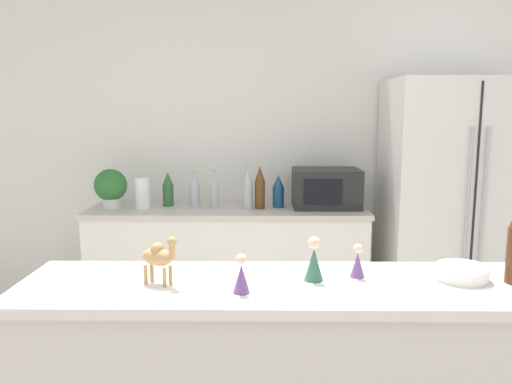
% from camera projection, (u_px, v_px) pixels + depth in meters
% --- Properties ---
extents(wall_back, '(8.00, 0.06, 2.55)m').
position_uv_depth(wall_back, '(264.00, 153.00, 3.91)').
color(wall_back, white).
rests_on(wall_back, ground_plane).
extents(back_counter, '(2.00, 0.63, 0.91)m').
position_uv_depth(back_counter, '(228.00, 267.00, 3.71)').
color(back_counter, white).
rests_on(back_counter, ground_plane).
extents(refrigerator, '(0.95, 0.72, 1.82)m').
position_uv_depth(refrigerator, '(453.00, 209.00, 3.56)').
color(refrigerator, silver).
rests_on(refrigerator, ground_plane).
extents(potted_plant, '(0.23, 0.23, 0.28)m').
position_uv_depth(potted_plant, '(111.00, 187.00, 3.58)').
color(potted_plant, silver).
rests_on(potted_plant, back_counter).
extents(paper_towel_roll, '(0.11, 0.11, 0.22)m').
position_uv_depth(paper_towel_roll, '(142.00, 193.00, 3.57)').
color(paper_towel_roll, white).
rests_on(paper_towel_roll, back_counter).
extents(microwave, '(0.48, 0.37, 0.28)m').
position_uv_depth(microwave, '(326.00, 188.00, 3.63)').
color(microwave, black).
rests_on(microwave, back_counter).
extents(back_bottle_0, '(0.08, 0.08, 0.26)m').
position_uv_depth(back_bottle_0, '(168.00, 190.00, 3.67)').
color(back_bottle_0, '#2D6033').
rests_on(back_bottle_0, back_counter).
extents(back_bottle_1, '(0.08, 0.08, 0.26)m').
position_uv_depth(back_bottle_1, '(195.00, 190.00, 3.65)').
color(back_bottle_1, '#B2B7BC').
rests_on(back_bottle_1, back_counter).
extents(back_bottle_2, '(0.06, 0.06, 0.27)m').
position_uv_depth(back_bottle_2, '(214.00, 190.00, 3.61)').
color(back_bottle_2, '#B2B7BC').
rests_on(back_bottle_2, back_counter).
extents(back_bottle_3, '(0.08, 0.08, 0.24)m').
position_uv_depth(back_bottle_3, '(278.00, 192.00, 3.62)').
color(back_bottle_3, navy).
rests_on(back_bottle_3, back_counter).
extents(back_bottle_4, '(0.07, 0.07, 0.30)m').
position_uv_depth(back_bottle_4, '(248.00, 189.00, 3.56)').
color(back_bottle_4, '#B2B7BC').
rests_on(back_bottle_4, back_counter).
extents(back_bottle_5, '(0.07, 0.07, 0.32)m').
position_uv_depth(back_bottle_5, '(260.00, 187.00, 3.57)').
color(back_bottle_5, brown).
rests_on(back_bottle_5, back_counter).
extents(fruit_bowl, '(0.19, 0.19, 0.05)m').
position_uv_depth(fruit_bowl, '(462.00, 272.00, 1.73)').
color(fruit_bowl, white).
rests_on(fruit_bowl, bar_counter).
extents(camel_figurine, '(0.14, 0.10, 0.17)m').
position_uv_depth(camel_figurine, '(159.00, 256.00, 1.68)').
color(camel_figurine, tan).
rests_on(camel_figurine, bar_counter).
extents(wise_man_figurine_blue, '(0.07, 0.07, 0.16)m').
position_uv_depth(wise_man_figurine_blue, '(314.00, 262.00, 1.72)').
color(wise_man_figurine_blue, '#33664C').
rests_on(wise_man_figurine_blue, bar_counter).
extents(wise_man_figurine_crimson, '(0.06, 0.06, 0.13)m').
position_uv_depth(wise_man_figurine_crimson, '(241.00, 276.00, 1.60)').
color(wise_man_figurine_crimson, '#6B4784').
rests_on(wise_man_figurine_crimson, bar_counter).
extents(wise_man_figurine_purple, '(0.05, 0.05, 0.12)m').
position_uv_depth(wise_man_figurine_purple, '(358.00, 263.00, 1.76)').
color(wise_man_figurine_purple, '#6B4784').
rests_on(wise_man_figurine_purple, bar_counter).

